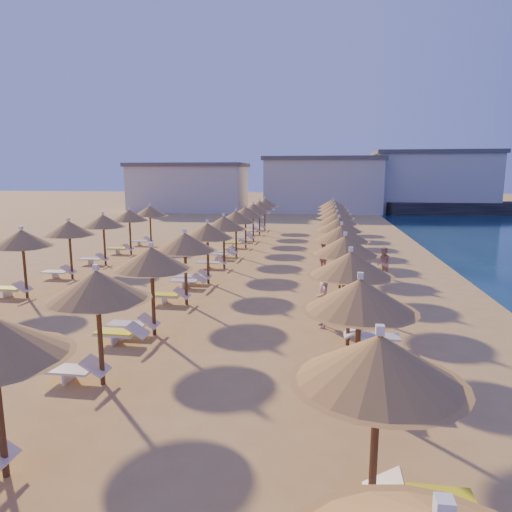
% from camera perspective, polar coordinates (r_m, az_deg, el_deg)
% --- Properties ---
extents(ground, '(220.00, 220.00, 0.00)m').
position_cam_1_polar(ground, '(17.81, -1.54, -6.40)').
color(ground, tan).
rests_on(ground, ground).
extents(jetty, '(30.24, 9.09, 1.50)m').
position_cam_1_polar(jetty, '(66.76, 28.52, 5.28)').
color(jetty, black).
rests_on(jetty, ground).
extents(hotel_blocks, '(48.26, 12.09, 8.10)m').
position_cam_1_polar(hotel_blocks, '(62.65, 8.37, 8.87)').
color(hotel_blocks, beige).
rests_on(hotel_blocks, ground).
extents(parasol_row_east, '(2.56, 41.18, 3.01)m').
position_cam_1_polar(parasol_row_east, '(22.29, 10.46, 3.26)').
color(parasol_row_east, brown).
rests_on(parasol_row_east, ground).
extents(parasol_row_west, '(2.56, 41.18, 3.01)m').
position_cam_1_polar(parasol_row_west, '(22.89, -5.00, 3.57)').
color(parasol_row_west, brown).
rests_on(parasol_row_west, ground).
extents(parasol_row_inland, '(2.56, 23.63, 3.01)m').
position_cam_1_polar(parasol_row_inland, '(23.85, -22.34, 3.11)').
color(parasol_row_inland, brown).
rests_on(parasol_row_inland, ground).
extents(loungers, '(16.00, 39.21, 0.66)m').
position_cam_1_polar(loungers, '(22.50, -2.02, -1.96)').
color(loungers, silver).
rests_on(loungers, ground).
extents(beachgoer_a, '(0.61, 0.78, 1.91)m').
position_cam_1_polar(beachgoer_a, '(15.49, 8.33, -5.40)').
color(beachgoer_a, tan).
rests_on(beachgoer_a, ground).
extents(beachgoer_b, '(0.90, 0.96, 1.56)m').
position_cam_1_polar(beachgoer_b, '(23.19, 15.70, -0.88)').
color(beachgoer_b, tan).
rests_on(beachgoer_b, ground).
extents(beachgoer_c, '(0.98, 0.97, 1.67)m').
position_cam_1_polar(beachgoer_c, '(23.80, 8.36, -0.19)').
color(beachgoer_c, tan).
rests_on(beachgoer_c, ground).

